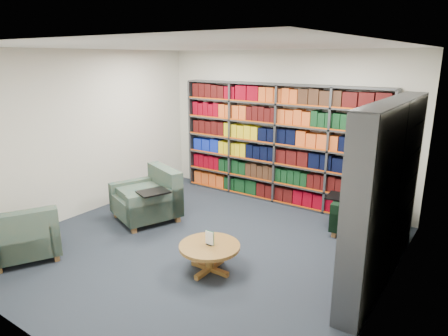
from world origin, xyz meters
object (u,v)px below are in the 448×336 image
Objects in this scene: chair_green_right at (364,213)px; coffee_table at (210,250)px; chair_teal_left at (151,199)px; chair_teal_front at (25,238)px.

chair_green_right is 2.68m from coffee_table.
chair_green_right is 1.31× the size of coffee_table.
chair_teal_front is at bearing -101.18° from chair_teal_left.
chair_green_right is (3.13, 1.52, -0.04)m from chair_teal_left.
chair_teal_left is 1.11× the size of chair_teal_front.
chair_teal_left is 2.03m from chair_teal_front.
chair_green_right reaches higher than coffee_table.
chair_teal_front is 1.45× the size of coffee_table.
chair_teal_left is 2.05m from coffee_table.
chair_teal_front reaches higher than chair_green_right.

